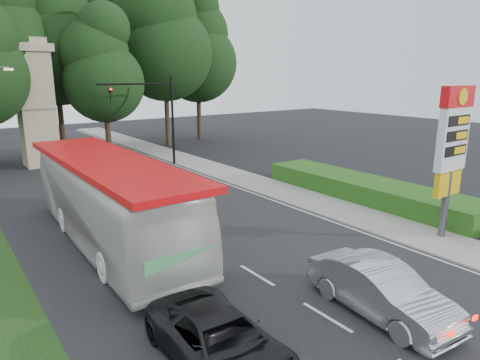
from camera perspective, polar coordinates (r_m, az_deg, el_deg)
ground at (r=13.87m, az=13.10°, el=-18.34°), size 120.00×120.00×0.00m
road_surface at (r=22.69m, az=-10.40°, el=-5.09°), size 14.00×80.00×0.02m
sidewalk_right at (r=27.23m, az=5.89°, el=-1.60°), size 3.00×80.00×0.12m
hedge at (r=26.63m, az=16.52°, el=-1.27°), size 3.00×14.00×1.20m
gas_station_pylon at (r=20.81m, az=26.48°, el=4.54°), size 2.10×0.45×6.85m
traffic_signal_mast at (r=34.86m, az=-10.98°, el=9.34°), size 6.10×0.35×7.20m
monument at (r=38.19m, az=-25.61°, el=9.27°), size 3.00×3.00×10.05m
tree_center_right at (r=43.80m, az=-23.75°, el=17.67°), size 9.24×9.24×18.15m
tree_east_near at (r=47.01m, az=-17.99°, el=16.18°), size 8.12×8.12×15.95m
tree_east_mid at (r=45.36m, az=-10.13°, el=18.84°), size 9.52×9.52×18.70m
tree_far_east at (r=49.42m, az=-5.70°, el=17.40°), size 8.68×8.68×17.05m
tree_monument_right at (r=39.05m, az=-17.77°, el=14.32°), size 6.72×6.72×13.20m
transit_bus at (r=19.58m, az=-16.98°, el=-2.76°), size 3.61×13.74×3.80m
sedan_silver at (r=14.36m, az=18.27°, el=-13.74°), size 2.18×5.14×1.65m
suv_charcoal at (r=11.64m, az=-2.70°, el=-20.73°), size 2.53×5.17×1.41m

